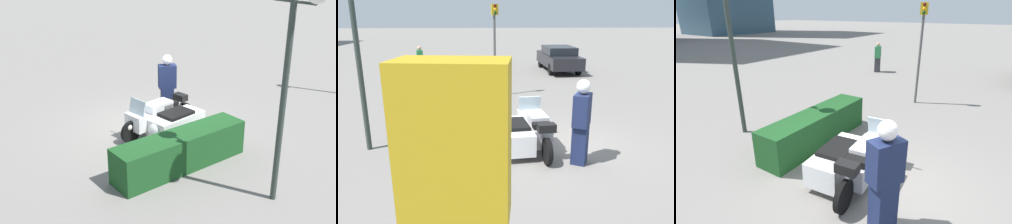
{
  "view_description": "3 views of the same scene",
  "coord_description": "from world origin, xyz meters",
  "views": [
    {
      "loc": [
        6.41,
        9.02,
        4.94
      ],
      "look_at": [
        0.57,
        1.48,
        1.08
      ],
      "focal_mm": 45.0,
      "sensor_mm": 36.0,
      "label": 1
    },
    {
      "loc": [
        -7.54,
        1.53,
        3.18
      ],
      "look_at": [
        0.42,
        1.08,
        0.82
      ],
      "focal_mm": 35.0,
      "sensor_mm": 36.0,
      "label": 2
    },
    {
      "loc": [
        -4.01,
        -1.83,
        3.3
      ],
      "look_at": [
        0.76,
        1.38,
        1.09
      ],
      "focal_mm": 28.0,
      "sensor_mm": 36.0,
      "label": 3
    }
  ],
  "objects": [
    {
      "name": "ground_plane",
      "position": [
        0.0,
        0.0,
        0.0
      ],
      "size": [
        160.0,
        160.0,
        0.0
      ],
      "primitive_type": "plane",
      "color": "slate"
    },
    {
      "name": "police_motorcycle",
      "position": [
        0.03,
        0.67,
        0.45
      ],
      "size": [
        2.58,
        1.29,
        1.14
      ],
      "rotation": [
        0.0,
        0.0,
        0.11
      ],
      "color": "black",
      "rests_on": "ground"
    },
    {
      "name": "officer_rider",
      "position": [
        -0.91,
        -0.48,
        1.0
      ],
      "size": [
        0.6,
        0.51,
        1.89
      ],
      "rotation": [
        0.0,
        0.0,
        1.1
      ],
      "color": "#192347",
      "rests_on": "ground"
    },
    {
      "name": "hedge_bush_curbside",
      "position": [
        0.83,
        2.3,
        0.43
      ],
      "size": [
        3.44,
        0.77,
        0.86
      ],
      "primitive_type": "cube",
      "color": "#19471E",
      "rests_on": "ground"
    },
    {
      "name": "twin_lamp_post",
      "position": [
        0.14,
        4.48,
        3.42
      ],
      "size": [
        0.37,
        1.27,
        4.36
      ],
      "color": "#2D3833",
      "rests_on": "ground"
    },
    {
      "name": "traffic_light_near",
      "position": [
        5.45,
        1.24,
        2.34
      ],
      "size": [
        0.22,
        0.29,
        3.59
      ],
      "rotation": [
        0.0,
        0.0,
        3.39
      ],
      "color": "#4C4C4C",
      "rests_on": "ground"
    },
    {
      "name": "pedestrian_bystander",
      "position": [
        9.63,
        5.01,
        0.84
      ],
      "size": [
        0.54,
        0.41,
        1.67
      ],
      "rotation": [
        0.0,
        0.0,
        1.86
      ],
      "color": "#2D2D33",
      "rests_on": "ground"
    }
  ]
}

